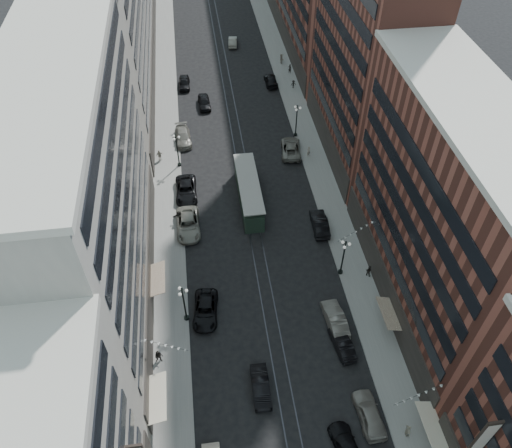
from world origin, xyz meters
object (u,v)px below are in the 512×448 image
lamppost_sw_mid (177,149)px  pedestrian_extra_2 (281,58)px  pedestrian_4 (408,431)px  pedestrian_5 (179,217)px  lamppost_se_far (343,256)px  pedestrian_8 (308,151)px  car_extra_2 (188,224)px  car_12 (271,80)px  pedestrian_2 (159,357)px  car_extra_0 (342,344)px  lamppost_se_mid (296,120)px  pedestrian_extra_0 (290,69)px  pedestrian_6 (160,155)px  streetcar (249,193)px  car_8 (183,137)px  car_5 (261,387)px  car_7 (186,190)px  car_4 (369,414)px  car_14 (233,42)px  car_11 (291,148)px  car_9 (184,83)px  car_6 (347,447)px  lamppost_sw_far (184,303)px  car_10 (320,223)px  car_extra_1 (335,319)px  pedestrian_7 (369,271)px  car_13 (204,102)px  pedestrian_9 (293,84)px

lamppost_sw_mid → pedestrian_extra_2: 35.06m
pedestrian_4 → pedestrian_5: size_ratio=0.97×
lamppost_se_far → pedestrian_8: size_ratio=3.25×
pedestrian_5 → car_extra_2: 1.80m
car_12 → pedestrian_2: bearing=69.2°
pedestrian_extra_2 → car_extra_0: bearing=166.4°
lamppost_se_mid → pedestrian_extra_0: (2.72, 19.59, -2.09)m
lamppost_se_mid → pedestrian_6: lamppost_se_mid is taller
streetcar → car_8: size_ratio=2.16×
car_5 → pedestrian_8: bearing=71.3°
car_5 → pedestrian_5: pedestrian_5 is taller
car_7 → car_4: bearing=-64.7°
streetcar → lamppost_sw_mid: bearing=135.8°
car_14 → car_12: bearing=114.6°
car_11 → car_12: (0.18, 20.37, -0.11)m
lamppost_sw_mid → pedestrian_8: lamppost_sw_mid is taller
pedestrian_4 → car_9: 67.43m
car_6 → car_9: (-12.14, 65.52, 0.07)m
lamppost_sw_far → pedestrian_2: 6.00m
pedestrian_6 → pedestrian_extra_0: (23.91, 22.96, -0.05)m
lamppost_sw_far → car_9: bearing=88.2°
lamppost_se_mid → car_9: size_ratio=1.17×
car_10 → pedestrian_extra_0: pedestrian_extra_0 is taller
car_4 → car_11: (0.27, 41.39, -0.02)m
pedestrian_4 → car_12: size_ratio=0.34×
car_extra_1 → pedestrian_2: bearing=2.4°
pedestrian_7 → pedestrian_8: pedestrian_8 is taller
car_4 → car_7: car_4 is taller
car_12 → car_13: car_13 is taller
car_12 → lamppost_se_mid: bearing=94.6°
streetcar → car_extra_1: streetcar is taller
lamppost_se_mid → car_8: bearing=176.3°
car_7 → car_8: car_7 is taller
pedestrian_5 → car_extra_0: pedestrian_5 is taller
pedestrian_4 → lamppost_se_far: bearing=8.1°
car_11 → car_8: bearing=-9.9°
car_12 → pedestrian_8: 21.81m
pedestrian_4 → lamppost_sw_mid: bearing=29.5°
pedestrian_9 → car_4: bearing=-97.0°
car_10 → pedestrian_extra_2: size_ratio=2.88×
pedestrian_5 → pedestrian_9: bearing=66.4°
lamppost_se_mid → pedestrian_5: bearing=-138.1°
car_7 → pedestrian_5: bearing=-101.4°
lamppost_se_mid → pedestrian_9: 14.55m
car_7 → car_11: size_ratio=1.01×
car_4 → pedestrian_9: bearing=-96.9°
car_6 → pedestrian_9: size_ratio=3.37×
streetcar → pedestrian_2: streetcar is taller
car_extra_0 → car_extra_1: (0.00, 3.04, 0.13)m
pedestrian_4 → car_12: 63.88m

